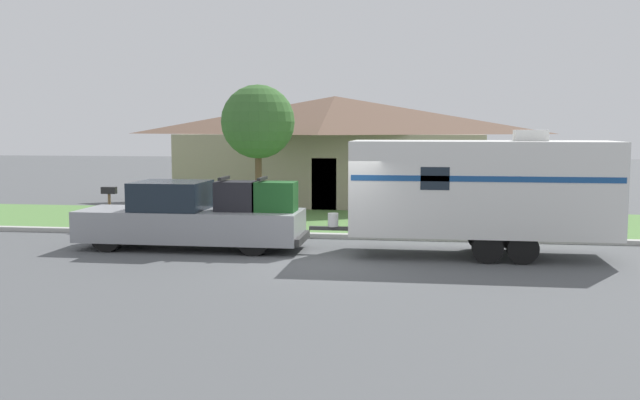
% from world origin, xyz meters
% --- Properties ---
extents(ground_plane, '(120.00, 120.00, 0.00)m').
position_xyz_m(ground_plane, '(0.00, 0.00, 0.00)').
color(ground_plane, '#515456').
extents(curb_strip, '(80.00, 0.30, 0.14)m').
position_xyz_m(curb_strip, '(0.00, 3.75, 0.07)').
color(curb_strip, '#ADADA8').
rests_on(curb_strip, ground_plane).
extents(lawn_strip, '(80.00, 7.00, 0.03)m').
position_xyz_m(lawn_strip, '(0.00, 7.40, 0.01)').
color(lawn_strip, '#568442').
rests_on(lawn_strip, ground_plane).
extents(house_across_street, '(13.65, 7.53, 4.69)m').
position_xyz_m(house_across_street, '(-1.64, 14.21, 2.43)').
color(house_across_street, gray).
rests_on(house_across_street, ground_plane).
extents(pickup_truck, '(6.23, 1.93, 1.99)m').
position_xyz_m(pickup_truck, '(-3.94, 1.36, 0.87)').
color(pickup_truck, black).
rests_on(pickup_truck, ground_plane).
extents(travel_trailer, '(7.80, 2.30, 3.26)m').
position_xyz_m(travel_trailer, '(3.77, 1.36, 1.77)').
color(travel_trailer, black).
rests_on(travel_trailer, ground_plane).
extents(mailbox, '(0.48, 0.20, 1.40)m').
position_xyz_m(mailbox, '(-7.82, 4.47, 1.07)').
color(mailbox, brown).
rests_on(mailbox, ground_plane).
extents(tree_in_yard, '(2.61, 2.61, 4.83)m').
position_xyz_m(tree_in_yard, '(-3.53, 7.39, 3.50)').
color(tree_in_yard, brown).
rests_on(tree_in_yard, ground_plane).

